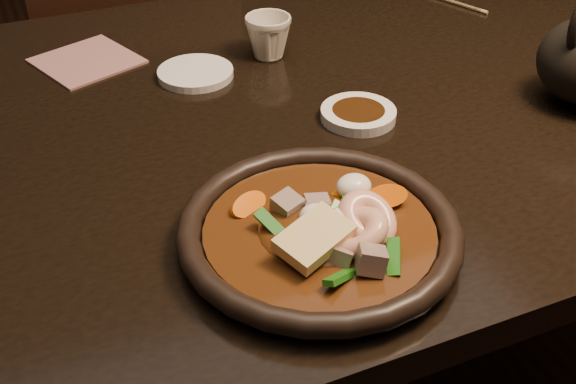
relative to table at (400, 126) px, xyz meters
name	(u,v)px	position (x,y,z in m)	size (l,w,h in m)	color
table	(400,126)	(0.00, 0.00, 0.00)	(1.60, 0.90, 0.75)	black
chair	(148,101)	(-0.26, 0.60, -0.21)	(0.46, 0.46, 0.86)	black
plate	(319,232)	(-0.27, -0.28, 0.09)	(0.30, 0.30, 0.03)	black
stirfry	(328,228)	(-0.27, -0.29, 0.10)	(0.19, 0.19, 0.06)	#3D1E0B
soy_dish	(358,114)	(-0.11, -0.07, 0.08)	(0.10, 0.10, 0.01)	silver
saucer_left	(195,73)	(-0.28, 0.13, 0.08)	(0.11, 0.11, 0.01)	silver
tea_cup	(268,35)	(-0.15, 0.15, 0.11)	(0.07, 0.07, 0.07)	beige
napkin	(87,61)	(-0.41, 0.25, 0.08)	(0.13, 0.13, 0.00)	#96615C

